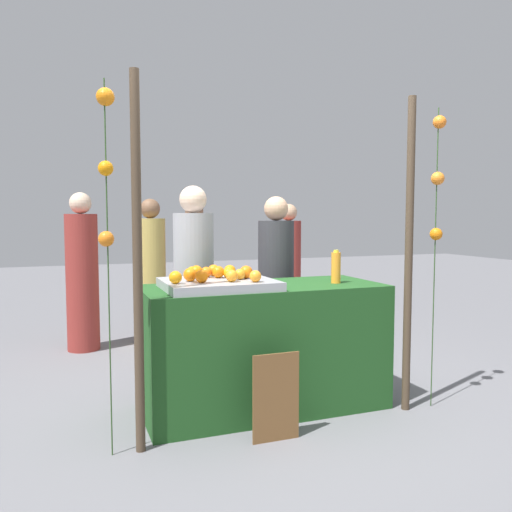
{
  "coord_description": "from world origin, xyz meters",
  "views": [
    {
      "loc": [
        -1.36,
        -3.43,
        1.39
      ],
      "look_at": [
        0.0,
        0.15,
        1.09
      ],
      "focal_mm": 36.39,
      "sensor_mm": 36.0,
      "label": 1
    }
  ],
  "objects_px": {
    "stall_counter": "(263,346)",
    "orange_0": "(246,272)",
    "orange_1": "(230,271)",
    "chalkboard_sign": "(275,398)",
    "vendor_right": "(276,292)",
    "juice_bottle": "(336,267)",
    "vendor_left": "(194,293)"
  },
  "relations": [
    {
      "from": "orange_0",
      "to": "orange_1",
      "type": "height_order",
      "value": "orange_0"
    },
    {
      "from": "orange_0",
      "to": "vendor_right",
      "type": "height_order",
      "value": "vendor_right"
    },
    {
      "from": "orange_1",
      "to": "chalkboard_sign",
      "type": "distance_m",
      "value": 0.98
    },
    {
      "from": "orange_1",
      "to": "chalkboard_sign",
      "type": "relative_size",
      "value": 0.15
    },
    {
      "from": "vendor_left",
      "to": "orange_0",
      "type": "bearing_deg",
      "value": -74.73
    },
    {
      "from": "juice_bottle",
      "to": "chalkboard_sign",
      "type": "bearing_deg",
      "value": -145.03
    },
    {
      "from": "juice_bottle",
      "to": "vendor_left",
      "type": "relative_size",
      "value": 0.15
    },
    {
      "from": "juice_bottle",
      "to": "vendor_right",
      "type": "distance_m",
      "value": 0.86
    },
    {
      "from": "stall_counter",
      "to": "orange_1",
      "type": "bearing_deg",
      "value": 156.25
    },
    {
      "from": "orange_0",
      "to": "vendor_left",
      "type": "height_order",
      "value": "vendor_left"
    },
    {
      "from": "stall_counter",
      "to": "vendor_left",
      "type": "bearing_deg",
      "value": 116.78
    },
    {
      "from": "juice_bottle",
      "to": "vendor_right",
      "type": "height_order",
      "value": "vendor_right"
    },
    {
      "from": "vendor_right",
      "to": "stall_counter",
      "type": "bearing_deg",
      "value": -119.16
    },
    {
      "from": "stall_counter",
      "to": "orange_0",
      "type": "bearing_deg",
      "value": -164.21
    },
    {
      "from": "orange_0",
      "to": "vendor_right",
      "type": "bearing_deg",
      "value": 54.29
    },
    {
      "from": "chalkboard_sign",
      "to": "stall_counter",
      "type": "bearing_deg",
      "value": 75.96
    },
    {
      "from": "orange_1",
      "to": "chalkboard_sign",
      "type": "bearing_deg",
      "value": -82.85
    },
    {
      "from": "orange_0",
      "to": "stall_counter",
      "type": "bearing_deg",
      "value": 15.79
    },
    {
      "from": "stall_counter",
      "to": "vendor_right",
      "type": "height_order",
      "value": "vendor_right"
    },
    {
      "from": "orange_0",
      "to": "juice_bottle",
      "type": "relative_size",
      "value": 0.37
    },
    {
      "from": "stall_counter",
      "to": "orange_0",
      "type": "distance_m",
      "value": 0.57
    },
    {
      "from": "juice_bottle",
      "to": "orange_0",
      "type": "bearing_deg",
      "value": 176.95
    },
    {
      "from": "juice_bottle",
      "to": "chalkboard_sign",
      "type": "xyz_separation_m",
      "value": [
        -0.69,
        -0.48,
        -0.74
      ]
    },
    {
      "from": "orange_1",
      "to": "vendor_left",
      "type": "height_order",
      "value": "vendor_left"
    },
    {
      "from": "vendor_left",
      "to": "vendor_right",
      "type": "xyz_separation_m",
      "value": [
        0.75,
        0.04,
        -0.03
      ]
    },
    {
      "from": "orange_0",
      "to": "juice_bottle",
      "type": "bearing_deg",
      "value": -3.05
    },
    {
      "from": "juice_bottle",
      "to": "vendor_right",
      "type": "bearing_deg",
      "value": 100.01
    },
    {
      "from": "orange_1",
      "to": "vendor_left",
      "type": "bearing_deg",
      "value": 101.79
    },
    {
      "from": "orange_0",
      "to": "orange_1",
      "type": "bearing_deg",
      "value": 118.49
    },
    {
      "from": "orange_0",
      "to": "vendor_right",
      "type": "relative_size",
      "value": 0.06
    },
    {
      "from": "chalkboard_sign",
      "to": "vendor_left",
      "type": "relative_size",
      "value": 0.34
    },
    {
      "from": "chalkboard_sign",
      "to": "vendor_right",
      "type": "relative_size",
      "value": 0.36
    }
  ]
}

